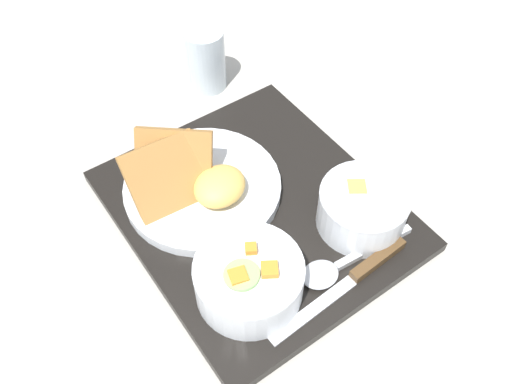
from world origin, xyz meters
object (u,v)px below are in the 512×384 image
Objects in this scene: bowl_soup at (363,206)px; spoon at (335,267)px; plate_main at (198,184)px; knife at (361,272)px; glass_water at (206,62)px; bowl_salad at (249,278)px.

bowl_soup is 0.08m from spoon.
knife is (-0.23, -0.07, -0.01)m from plate_main.
spoon is at bearing 164.30° from glass_water.
spoon is 0.40m from glass_water.
bowl_salad is 0.60× the size of knife.
bowl_soup is 0.54× the size of plate_main.
knife is at bearing -122.10° from bowl_salad.
spoon is (0.03, 0.02, 0.00)m from knife.
glass_water is (0.36, -0.03, -0.00)m from bowl_soup.
plate_main is 0.24m from glass_water.
plate_main is at bearing -69.82° from knife.
plate_main is 1.00× the size of knife.
bowl_salad is at bearing 148.85° from glass_water.
knife and spoon have the same top height.
glass_water is at bearing -31.15° from bowl_salad.
bowl_soup is at bearing 174.60° from glass_water.
plate_main is at bearing 35.59° from bowl_soup.
knife is (-0.05, 0.06, -0.03)m from bowl_soup.
spoon is (-0.03, 0.07, -0.03)m from bowl_soup.
plate_main and glass_water have the same top height.
knife is at bearing 137.24° from spoon.
bowl_salad is 1.24× the size of glass_water.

